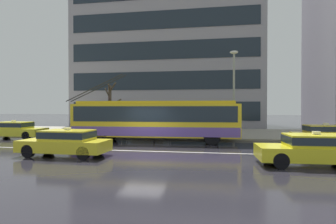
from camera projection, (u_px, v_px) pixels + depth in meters
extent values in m
plane|color=#242228|center=(143.00, 148.00, 16.35)|extent=(160.00, 160.00, 0.00)
cube|color=gray|center=(169.00, 132.00, 25.69)|extent=(80.00, 10.00, 0.14)
cube|color=beige|center=(270.00, 148.00, 16.32)|extent=(0.44, 4.40, 0.01)
cube|color=beige|center=(287.00, 148.00, 16.17)|extent=(0.44, 4.40, 0.01)
cube|color=beige|center=(303.00, 149.00, 16.01)|extent=(0.44, 4.40, 0.01)
cube|color=beige|center=(320.00, 149.00, 15.86)|extent=(0.44, 4.40, 0.01)
cube|color=silver|center=(137.00, 151.00, 15.17)|extent=(72.00, 0.14, 0.01)
cube|color=yellow|center=(156.00, 120.00, 19.14)|extent=(11.23, 2.87, 2.18)
cube|color=yellow|center=(156.00, 103.00, 19.12)|extent=(10.55, 2.60, 0.20)
cube|color=#1E2833|center=(156.00, 114.00, 19.13)|extent=(10.78, 2.89, 1.00)
cube|color=#674BA6|center=(156.00, 130.00, 19.15)|extent=(11.12, 2.90, 0.61)
cube|color=#1E2833|center=(238.00, 114.00, 18.37)|extent=(0.19, 2.21, 1.09)
cube|color=black|center=(236.00, 105.00, 18.38)|extent=(0.22, 1.91, 0.28)
cylinder|color=black|center=(98.00, 89.00, 20.05)|extent=(4.14, 0.19, 1.91)
cylinder|color=black|center=(94.00, 88.00, 19.35)|extent=(4.14, 0.19, 1.91)
cylinder|color=black|center=(211.00, 134.00, 19.72)|extent=(1.05, 0.33, 1.04)
cylinder|color=black|center=(212.00, 137.00, 17.54)|extent=(1.05, 0.33, 1.04)
cylinder|color=black|center=(111.00, 132.00, 20.74)|extent=(1.05, 0.33, 1.04)
cylinder|color=black|center=(100.00, 135.00, 18.55)|extent=(1.05, 0.33, 1.04)
cube|color=yellow|center=(16.00, 132.00, 21.39)|extent=(4.45, 1.89, 0.55)
cube|color=yellow|center=(14.00, 125.00, 21.41)|extent=(2.41, 1.60, 0.48)
cube|color=#1E2833|center=(14.00, 125.00, 21.41)|extent=(2.46, 1.62, 0.31)
cube|color=silver|center=(14.00, 121.00, 21.40)|extent=(0.28, 0.16, 0.12)
cylinder|color=black|center=(40.00, 134.00, 21.97)|extent=(0.62, 0.21, 0.62)
cylinder|color=black|center=(26.00, 136.00, 20.37)|extent=(0.62, 0.21, 0.62)
cylinder|color=black|center=(6.00, 133.00, 22.42)|extent=(0.62, 0.21, 0.62)
cube|color=yellow|center=(329.00, 137.00, 17.46)|extent=(4.36, 1.95, 0.55)
cube|color=yellow|center=(326.00, 129.00, 17.47)|extent=(2.38, 1.61, 0.48)
cube|color=#1E2833|center=(326.00, 128.00, 17.47)|extent=(2.42, 1.63, 0.31)
cube|color=silver|center=(326.00, 124.00, 17.47)|extent=(0.29, 0.17, 0.12)
cylinder|color=black|center=(301.00, 139.00, 18.41)|extent=(0.63, 0.23, 0.62)
cylinder|color=black|center=(310.00, 141.00, 16.87)|extent=(0.63, 0.23, 0.62)
cube|color=yellow|center=(312.00, 153.00, 11.30)|extent=(4.34, 2.01, 0.55)
cube|color=yellow|center=(316.00, 140.00, 11.27)|extent=(2.37, 1.67, 0.48)
cube|color=#1E2833|center=(316.00, 140.00, 11.27)|extent=(2.41, 1.69, 0.31)
cube|color=silver|center=(316.00, 133.00, 11.27)|extent=(0.29, 0.17, 0.12)
cylinder|color=black|center=(281.00, 161.00, 10.68)|extent=(0.63, 0.23, 0.62)
cylinder|color=black|center=(271.00, 154.00, 12.29)|extent=(0.63, 0.23, 0.62)
cube|color=yellow|center=(65.00, 146.00, 13.55)|extent=(4.28, 1.84, 0.55)
cube|color=yellow|center=(68.00, 135.00, 13.51)|extent=(2.32, 1.55, 0.48)
cube|color=#1E2833|center=(68.00, 135.00, 13.51)|extent=(2.36, 1.57, 0.31)
cube|color=silver|center=(68.00, 129.00, 13.51)|extent=(0.28, 0.17, 0.12)
cylinder|color=black|center=(28.00, 151.00, 13.06)|extent=(0.62, 0.21, 0.62)
cylinder|color=black|center=(48.00, 147.00, 14.58)|extent=(0.62, 0.21, 0.62)
cylinder|color=black|center=(83.00, 153.00, 12.53)|extent=(0.62, 0.21, 0.62)
cylinder|color=black|center=(98.00, 148.00, 14.04)|extent=(0.62, 0.21, 0.62)
cylinder|color=gray|center=(168.00, 120.00, 22.05)|extent=(0.08, 0.08, 2.53)
cylinder|color=gray|center=(121.00, 119.00, 22.70)|extent=(0.08, 0.08, 2.53)
cylinder|color=gray|center=(170.00, 119.00, 23.40)|extent=(0.08, 0.08, 2.53)
cylinder|color=gray|center=(127.00, 119.00, 24.04)|extent=(0.08, 0.08, 2.53)
cube|color=#99ADB2|center=(148.00, 118.00, 23.72)|extent=(3.62, 0.04, 2.03)
cube|color=#B2B2B7|center=(146.00, 103.00, 23.03)|extent=(4.11, 1.67, 0.08)
cube|color=brown|center=(147.00, 129.00, 23.40)|extent=(2.67, 0.36, 0.08)
cylinder|color=black|center=(154.00, 131.00, 21.45)|extent=(0.14, 0.14, 0.82)
cylinder|color=black|center=(154.00, 131.00, 21.61)|extent=(0.14, 0.14, 0.82)
cylinder|color=#52405E|center=(154.00, 122.00, 21.52)|extent=(0.43, 0.43, 0.59)
sphere|color=#BFA090|center=(154.00, 117.00, 21.51)|extent=(0.21, 0.21, 0.21)
cone|color=#D43266|center=(154.00, 113.00, 21.63)|extent=(1.53, 1.53, 0.30)
cylinder|color=#333333|center=(154.00, 120.00, 21.63)|extent=(0.02, 0.02, 0.74)
cylinder|color=navy|center=(108.00, 129.00, 23.46)|extent=(0.14, 0.14, 0.78)
cylinder|color=navy|center=(109.00, 129.00, 23.62)|extent=(0.14, 0.14, 0.78)
cylinder|color=#3D4239|center=(108.00, 121.00, 23.53)|extent=(0.41, 0.41, 0.55)
sphere|color=tan|center=(108.00, 117.00, 23.52)|extent=(0.24, 0.24, 0.24)
cone|color=#C82D6F|center=(109.00, 113.00, 23.63)|extent=(1.47, 1.47, 0.29)
cylinder|color=#333333|center=(109.00, 119.00, 23.64)|extent=(0.02, 0.02, 0.75)
cylinder|color=gray|center=(234.00, 96.00, 20.38)|extent=(0.16, 0.16, 6.13)
ellipsoid|color=silver|center=(234.00, 52.00, 20.34)|extent=(0.60, 0.32, 0.24)
cylinder|color=brown|center=(110.00, 109.00, 24.80)|extent=(0.30, 0.30, 4.18)
cylinder|color=brown|center=(115.00, 103.00, 24.58)|extent=(1.21, 0.38, 0.67)
cylinder|color=brown|center=(108.00, 93.00, 24.41)|extent=(0.23, 0.89, 0.89)
cylinder|color=brown|center=(113.00, 87.00, 24.26)|extent=(1.01, 1.03, 0.83)
cylinder|color=brown|center=(109.00, 101.00, 24.45)|extent=(0.32, 0.79, 0.73)
cylinder|color=brown|center=(109.00, 88.00, 24.26)|extent=(0.42, 1.09, 0.61)
cube|color=#98939C|center=(170.00, 21.00, 38.66)|extent=(23.80, 11.81, 28.65)
cube|color=#1E2833|center=(162.00, 111.00, 32.99)|extent=(22.37, 0.06, 2.15)
cube|color=#1E2833|center=(162.00, 81.00, 32.94)|extent=(22.37, 0.06, 2.15)
cube|color=#1E2833|center=(162.00, 50.00, 32.89)|extent=(22.37, 0.06, 2.15)
cube|color=#1E2833|center=(162.00, 20.00, 32.83)|extent=(22.37, 0.06, 2.15)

